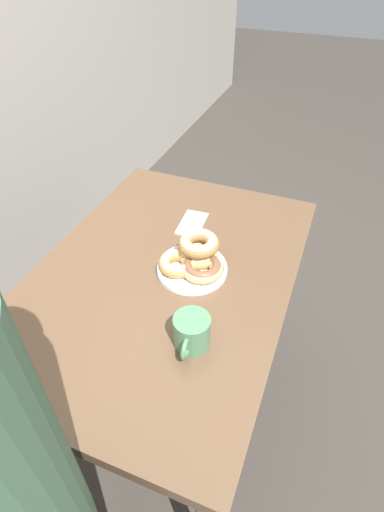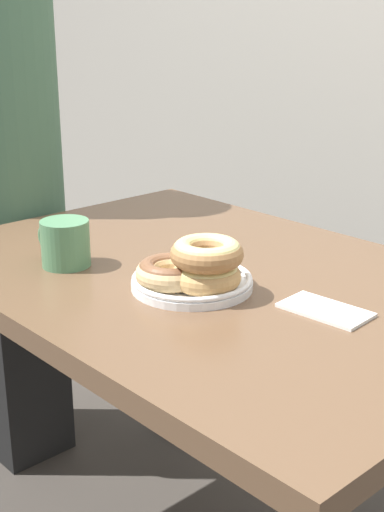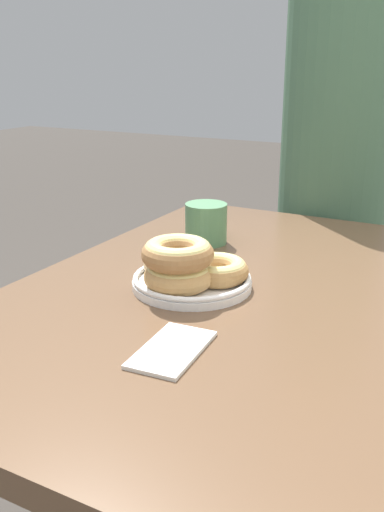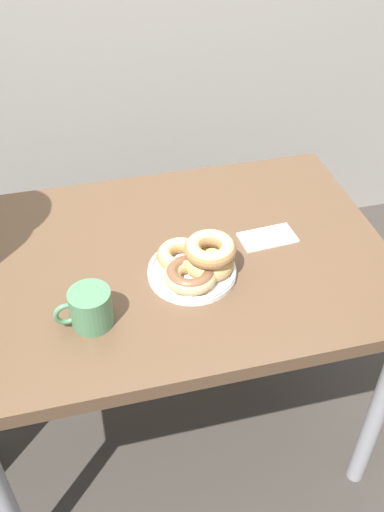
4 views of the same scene
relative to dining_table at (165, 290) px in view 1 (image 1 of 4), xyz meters
The scene contains 5 objects.
ground_plane 0.66m from the dining_table, 90.00° to the right, with size 14.00×14.00×0.00m, color #38332D.
dining_table is the anchor object (origin of this frame).
donut_plate 0.15m from the dining_table, 60.73° to the right, with size 0.23×0.22×0.10m.
coffee_mug 0.31m from the dining_table, 140.82° to the right, with size 0.13×0.09×0.09m.
napkin 0.27m from the dining_table, ahead, with size 0.15×0.09×0.01m.
Camera 1 is at (-0.80, -0.27, 1.56)m, focal length 28.00 mm.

